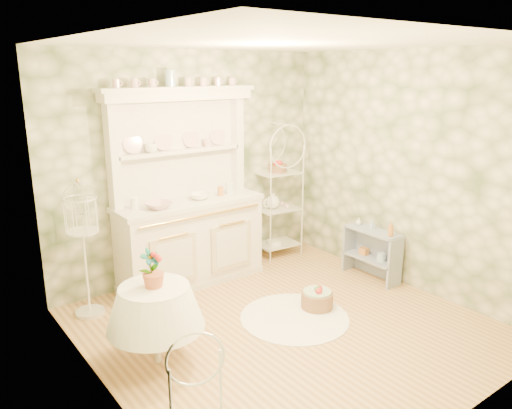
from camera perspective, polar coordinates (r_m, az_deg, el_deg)
floor at (r=5.13m, az=3.46°, el=-13.70°), size 3.60×3.60×0.00m
ceiling at (r=4.49m, az=4.04°, el=18.02°), size 3.60×3.60×0.00m
wall_left at (r=3.75m, az=-17.64°, el=-3.01°), size 3.60×3.60×0.00m
wall_right at (r=5.94m, az=17.06°, el=3.60°), size 3.60×3.60×0.00m
wall_back at (r=6.07m, az=-7.43°, el=4.40°), size 3.60×3.60×0.00m
wall_front at (r=3.53m, az=23.20°, el=-4.71°), size 3.60×3.60×0.00m
kitchen_dresser at (r=5.78m, az=-7.70°, el=1.76°), size 1.87×0.61×2.29m
bakers_rack at (r=6.70m, az=2.47°, el=1.34°), size 0.57×0.43×1.74m
side_shelf at (r=6.24m, az=13.08°, el=-5.42°), size 0.30×0.76×0.64m
round_table at (r=4.47m, az=-11.36°, el=-12.96°), size 0.93×0.93×0.78m
birdcage_stand at (r=5.33m, az=-19.10°, el=-4.32°), size 0.37×0.37×1.55m
floor_basket at (r=5.46m, az=6.99°, el=-10.67°), size 0.36×0.36×0.21m
lace_rug at (r=5.28m, az=4.42°, el=-12.75°), size 1.24×1.24×0.01m
bowl_floral at (r=5.54m, az=-11.09°, el=-0.36°), size 0.32×0.32×0.07m
bowl_white at (r=5.85m, az=-6.47°, el=0.67°), size 0.25×0.25×0.07m
cup_left at (r=5.67m, az=-11.88°, el=6.10°), size 0.17×0.17×0.11m
cup_right at (r=6.01m, az=-5.58°, el=6.86°), size 0.13×0.13×0.10m
potted_geranium at (r=4.28m, az=-11.94°, el=-7.45°), size 0.19×0.15×0.33m
bottle_amber at (r=5.96m, az=15.15°, el=-2.87°), size 0.09×0.09×0.18m
bottle_blue at (r=6.16m, az=13.15°, el=-2.42°), size 0.06×0.06×0.11m
bottle_glass at (r=6.29m, az=11.65°, el=-2.03°), size 0.09×0.09×0.09m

